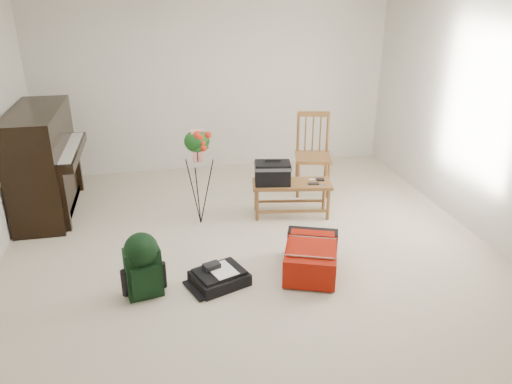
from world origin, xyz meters
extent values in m
cube|color=beige|center=(0.00, 0.00, 0.00)|extent=(5.00, 5.50, 0.01)
cube|color=silver|center=(0.00, 2.75, 1.25)|extent=(5.00, 0.04, 2.50)
cube|color=silver|center=(2.50, 0.00, 1.25)|extent=(0.04, 5.50, 2.50)
cube|color=black|center=(-2.20, 1.60, 0.62)|extent=(0.55, 1.50, 1.25)
cube|color=black|center=(-1.90, 1.60, 0.73)|extent=(0.28, 1.30, 0.10)
cube|color=white|center=(-1.90, 1.60, 0.78)|extent=(0.22, 1.20, 0.02)
cube|color=black|center=(-2.15, 1.60, 0.05)|extent=(0.45, 1.30, 0.10)
cube|color=brown|center=(0.64, 0.89, 0.39)|extent=(0.97, 0.51, 0.04)
cylinder|color=brown|center=(0.23, 0.74, 0.19)|extent=(0.04, 0.04, 0.38)
cylinder|color=brown|center=(0.23, 1.04, 0.19)|extent=(0.04, 0.04, 0.38)
cylinder|color=brown|center=(1.05, 0.74, 0.19)|extent=(0.04, 0.04, 0.38)
cylinder|color=brown|center=(1.05, 1.04, 0.19)|extent=(0.04, 0.04, 0.38)
cube|color=brown|center=(1.09, 1.51, 0.48)|extent=(0.54, 0.54, 0.04)
cylinder|color=brown|center=(0.90, 1.32, 0.23)|extent=(0.04, 0.04, 0.46)
cylinder|color=brown|center=(0.90, 1.71, 0.23)|extent=(0.04, 0.04, 0.46)
cylinder|color=brown|center=(1.29, 1.32, 0.23)|extent=(0.04, 0.04, 0.46)
cylinder|color=brown|center=(1.29, 1.71, 0.23)|extent=(0.04, 0.04, 0.46)
cube|color=brown|center=(1.09, 1.71, 1.01)|extent=(0.41, 0.14, 0.06)
cylinder|color=brown|center=(0.90, 1.71, 0.75)|extent=(0.04, 0.04, 0.56)
cylinder|color=brown|center=(1.29, 1.71, 0.75)|extent=(0.04, 0.04, 0.56)
cube|color=#9F1706|center=(0.49, -0.38, 0.16)|extent=(0.69, 0.83, 0.27)
cube|color=black|center=(0.49, -0.10, 0.16)|extent=(0.52, 0.32, 0.29)
cube|color=#9F1706|center=(0.49, -0.43, 0.30)|extent=(0.54, 0.53, 0.02)
cube|color=silver|center=(0.49, -0.63, 0.31)|extent=(0.42, 0.17, 0.01)
cube|color=black|center=(-0.40, -0.41, 0.06)|extent=(0.58, 0.52, 0.11)
cube|color=black|center=(-0.40, -0.41, 0.13)|extent=(0.51, 0.45, 0.03)
cube|color=white|center=(-0.38, -0.43, 0.15)|extent=(0.30, 0.34, 0.01)
cube|color=black|center=(-0.45, -0.35, 0.18)|extent=(0.18, 0.14, 0.05)
cube|color=black|center=(-1.07, -0.45, 0.23)|extent=(0.34, 0.24, 0.46)
cube|color=black|center=(-1.07, -0.56, 0.20)|extent=(0.25, 0.10, 0.27)
sphere|color=black|center=(-1.07, -0.45, 0.46)|extent=(0.30, 0.30, 0.30)
cube|color=black|center=(-1.14, -0.34, 0.22)|extent=(0.05, 0.04, 0.41)
cube|color=black|center=(-1.00, -0.34, 0.22)|extent=(0.05, 0.04, 0.41)
cylinder|color=black|center=(-0.44, 0.89, 0.90)|extent=(0.01, 0.01, 0.30)
ellipsoid|color=#195219|center=(-0.44, 0.89, 0.99)|extent=(0.28, 0.20, 0.26)
cube|color=#F1372A|center=(-0.44, 0.87, 1.08)|extent=(0.15, 0.07, 0.08)
camera|label=1|loc=(-0.86, -4.31, 2.59)|focal=35.00mm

